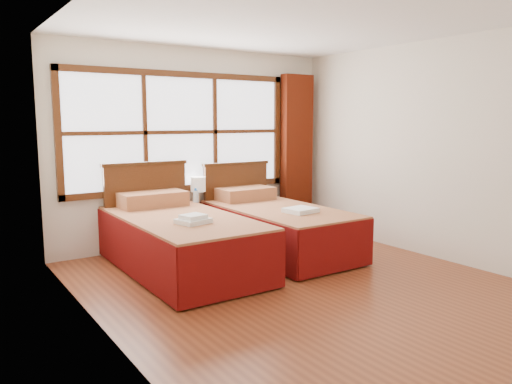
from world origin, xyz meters
TOP-DOWN VIEW (x-y plane):
  - floor at (0.00, 0.00)m, footprint 4.50×4.50m
  - ceiling at (0.00, 0.00)m, footprint 4.50×4.50m
  - wall_back at (0.00, 2.25)m, footprint 4.00×0.00m
  - wall_left at (-2.00, 0.00)m, footprint 0.00×4.50m
  - wall_right at (2.00, 0.00)m, footprint 0.00×4.50m
  - window at (-0.25, 2.21)m, footprint 3.16×0.06m
  - curtain at (1.60, 2.11)m, footprint 0.50×0.16m
  - bed_left at (-0.78, 1.20)m, footprint 1.17×2.27m
  - bed_right at (0.55, 1.20)m, footprint 1.11×2.14m
  - nightstand at (-0.09, 1.99)m, footprint 0.40×0.40m
  - towels_left at (-0.84, 0.73)m, footprint 0.36×0.33m
  - towels_right at (0.57, 0.73)m, footprint 0.38×0.34m
  - lamp at (-0.09, 2.05)m, footprint 0.19×0.19m
  - bottle_near at (-0.21, 1.90)m, footprint 0.07×0.07m
  - bottle_far at (-0.18, 1.95)m, footprint 0.06×0.06m

SIDE VIEW (x-z plane):
  - floor at x=0.00m, z-range 0.00..0.00m
  - nightstand at x=-0.09m, z-range 0.00..0.54m
  - bed_right at x=0.55m, z-range -0.21..0.87m
  - bed_left at x=-0.78m, z-range -0.22..0.92m
  - towels_right at x=0.57m, z-range 0.57..0.63m
  - bottle_far at x=-0.18m, z-range 0.53..0.75m
  - towels_left at x=-0.84m, z-range 0.60..0.69m
  - bottle_near at x=-0.21m, z-range 0.53..0.78m
  - lamp at x=-0.09m, z-range 0.62..0.99m
  - curtain at x=1.60m, z-range 0.02..2.32m
  - wall_back at x=0.00m, z-range -0.70..3.30m
  - wall_left at x=-2.00m, z-range -0.95..3.55m
  - wall_right at x=2.00m, z-range -0.95..3.55m
  - window at x=-0.25m, z-range 0.72..2.28m
  - ceiling at x=0.00m, z-range 2.60..2.60m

